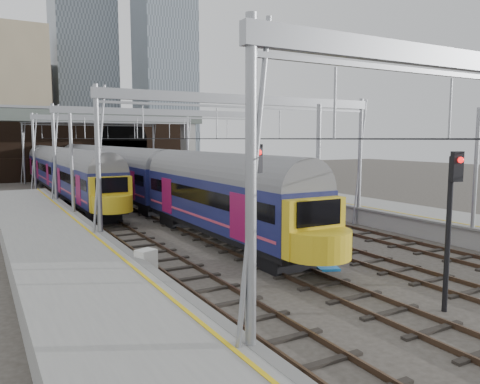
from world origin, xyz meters
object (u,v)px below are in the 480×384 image
signal_near_left (255,203)px  relay_cabinet (146,267)px  train_main (109,170)px  signal_near_centre (451,213)px  train_second (56,168)px

signal_near_left → relay_cabinet: (-2.84, 3.20, -2.63)m
train_main → relay_cabinet: 29.81m
train_main → signal_near_left: bearing=-95.2°
signal_near_left → signal_near_centre: 6.22m
train_main → signal_near_centre: 36.58m
signal_near_left → relay_cabinet: bearing=112.5°
train_main → train_second: train_main is taller
signal_near_centre → relay_cabinet: 10.78m
train_main → signal_near_left: size_ratio=12.08×
train_second → train_main: bearing=-57.4°
train_second → signal_near_centre: (5.67, -42.80, 0.79)m
train_main → signal_near_left: 32.53m
train_main → train_second: 7.43m
train_second → signal_near_centre: signal_near_centre is taller
train_second → signal_near_left: signal_near_left is taller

